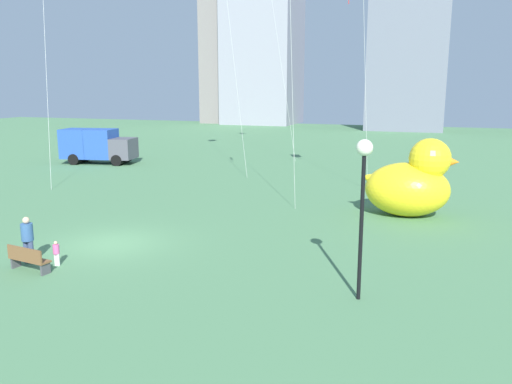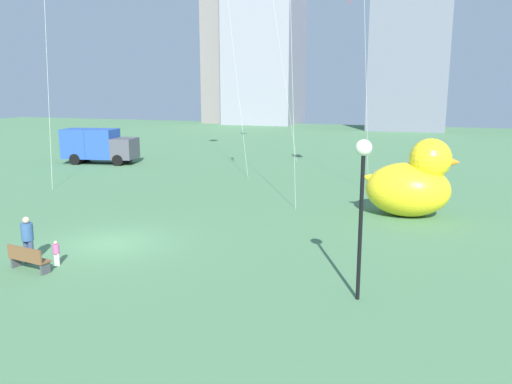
# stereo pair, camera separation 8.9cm
# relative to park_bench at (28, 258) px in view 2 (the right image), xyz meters

# --- Properties ---
(ground_plane) EXTENTS (140.00, 140.00, 0.00)m
(ground_plane) POSITION_rel_park_bench_xyz_m (0.82, 3.69, -0.48)
(ground_plane) COLOR #4C7D52
(park_bench) EXTENTS (1.71, 0.70, 0.90)m
(park_bench) POSITION_rel_park_bench_xyz_m (0.00, 0.00, 0.00)
(park_bench) COLOR brown
(park_bench) RESTS_ON ground
(person_adult) EXTENTS (0.42, 0.42, 1.72)m
(person_adult) POSITION_rel_park_bench_xyz_m (-0.64, 0.75, 0.47)
(person_adult) COLOR #38476B
(person_adult) RESTS_ON ground
(person_child) EXTENTS (0.22, 0.22, 0.91)m
(person_child) POSITION_rel_park_bench_xyz_m (0.52, 0.83, 0.03)
(person_child) COLOR silver
(person_child) RESTS_ON ground
(giant_inflatable_duck) EXTENTS (4.69, 3.01, 3.89)m
(giant_inflatable_duck) POSITION_rel_park_bench_xyz_m (12.12, 12.48, 1.18)
(giant_inflatable_duck) COLOR yellow
(giant_inflatable_duck) RESTS_ON ground
(lamppost) EXTENTS (0.48, 0.48, 4.84)m
(lamppost) POSITION_rel_park_bench_xyz_m (11.17, 1.33, 3.27)
(lamppost) COLOR black
(lamppost) RESTS_ON ground
(box_truck) EXTENTS (6.29, 3.31, 2.85)m
(box_truck) POSITION_rel_park_bench_xyz_m (-13.32, 22.58, 0.97)
(box_truck) COLOR #264CA5
(box_truck) RESTS_ON ground
(city_skyline) EXTENTS (70.19, 16.00, 41.95)m
(city_skyline) POSITION_rel_park_bench_xyz_m (6.96, 70.41, 17.23)
(city_skyline) COLOR gray
(city_skyline) RESTS_ON ground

